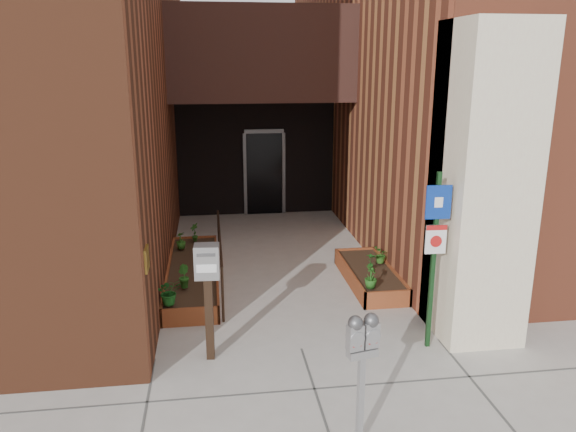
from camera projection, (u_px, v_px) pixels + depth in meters
name	position (u px, v px, depth m)	size (l,w,h in m)	color
ground	(301.00, 349.00, 7.80)	(80.00, 80.00, 0.00)	#9E9991
architecture	(248.00, 11.00, 13.03)	(20.00, 14.60, 10.00)	brown
planter_left	(193.00, 275.00, 10.14)	(0.90, 3.60, 0.30)	brown
planter_right	(370.00, 276.00, 10.08)	(0.80, 2.20, 0.30)	brown
handrail	(220.00, 242.00, 9.99)	(0.04, 3.34, 0.90)	black
parking_meter	(363.00, 345.00, 5.57)	(0.34, 0.19, 1.48)	#98979A
sign_post	(435.00, 243.00, 7.47)	(0.34, 0.09, 2.49)	#123315
payment_dropbox	(208.00, 278.00, 7.26)	(0.33, 0.26, 1.61)	black
shrub_left_a	(169.00, 292.00, 8.47)	(0.36, 0.36, 0.40)	#18551A
shrub_left_b	(183.00, 276.00, 9.12)	(0.21, 0.21, 0.37)	#225B1A
shrub_left_c	(181.00, 240.00, 11.00)	(0.19, 0.19, 0.33)	#255C1A
shrub_left_d	(195.00, 232.00, 11.45)	(0.20, 0.20, 0.38)	#225217
shrub_right_a	(371.00, 277.00, 9.09)	(0.21, 0.21, 0.37)	#1F5117
shrub_right_b	(371.00, 261.00, 9.91)	(0.16, 0.16, 0.31)	#1A5919
shrub_right_c	(381.00, 255.00, 10.21)	(0.28, 0.28, 0.31)	#2B611B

